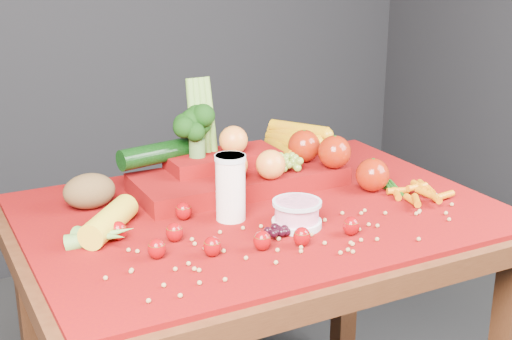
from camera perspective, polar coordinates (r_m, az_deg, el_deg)
name	(u,v)px	position (r m, az deg, el deg)	size (l,w,h in m)	color
table	(260,251)	(1.68, 0.32, -6.51)	(1.10, 0.80, 0.75)	#34180B
red_cloth	(260,211)	(1.64, 0.32, -3.31)	(1.05, 0.75, 0.01)	#6F0A03
milk_glass	(230,185)	(1.55, -2.06, -1.23)	(0.07, 0.07, 0.15)	white
yogurt_bowl	(297,213)	(1.53, 3.28, -3.45)	(0.11, 0.11, 0.06)	silver
strawberry_scatter	(220,232)	(1.46, -2.89, -4.99)	(0.48, 0.28, 0.04)	#850800
dark_grape_cluster	(274,231)	(1.49, 1.44, -4.88)	(0.06, 0.05, 0.03)	black
soybean_scatter	(305,238)	(1.48, 3.95, -5.49)	(0.84, 0.24, 0.01)	#AB8149
corn_ear	(103,232)	(1.49, -12.12, -4.84)	(0.25, 0.26, 0.06)	yellow
potato	(89,191)	(1.67, -13.20, -1.66)	(0.12, 0.09, 0.08)	brown
baby_carrot_pile	(420,193)	(1.74, 12.99, -1.77)	(0.17, 0.17, 0.03)	#C76407
green_bean_pile	(389,184)	(1.81, 10.63, -1.09)	(0.14, 0.12, 0.01)	#1A5212
produce_mound	(250,163)	(1.77, -0.52, 0.58)	(0.60, 0.37, 0.27)	#6F0A03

